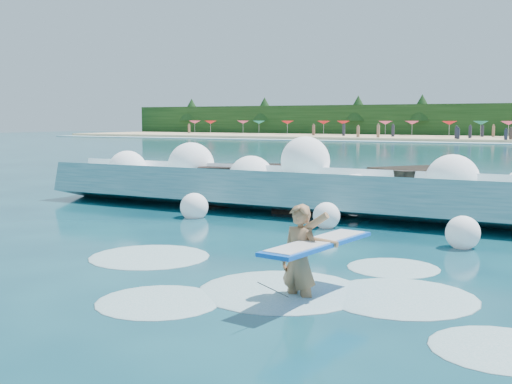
# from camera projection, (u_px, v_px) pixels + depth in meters

# --- Properties ---
(ground) EXTENTS (200.00, 200.00, 0.00)m
(ground) POSITION_uv_depth(u_px,v_px,m) (143.00, 257.00, 12.94)
(ground) COLOR #072D3F
(ground) RESTS_ON ground
(breaking_wave) EXTENTS (19.51, 2.97, 1.68)m
(breaking_wave) POSITION_uv_depth(u_px,v_px,m) (339.00, 195.00, 18.57)
(breaking_wave) COLOR teal
(breaking_wave) RESTS_ON ground
(rock_cluster) EXTENTS (8.80, 3.49, 1.59)m
(rock_cluster) POSITION_uv_depth(u_px,v_px,m) (314.00, 193.00, 19.81)
(rock_cluster) COLOR black
(rock_cluster) RESTS_ON ground
(surfer_with_board) EXTENTS (1.07, 2.95, 1.78)m
(surfer_with_board) POSITION_uv_depth(u_px,v_px,m) (304.00, 258.00, 9.80)
(surfer_with_board) COLOR #9D7049
(surfer_with_board) RESTS_ON ground
(wave_spray) EXTENTS (15.95, 4.71, 2.35)m
(wave_spray) POSITION_uv_depth(u_px,v_px,m) (314.00, 178.00, 18.79)
(wave_spray) COLOR white
(wave_spray) RESTS_ON ground
(surf_foam) EXTENTS (9.12, 5.75, 0.14)m
(surf_foam) POSITION_uv_depth(u_px,v_px,m) (281.00, 286.00, 10.67)
(surf_foam) COLOR silver
(surf_foam) RESTS_ON ground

